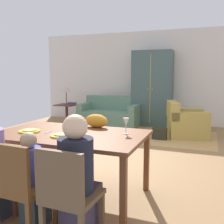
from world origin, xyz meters
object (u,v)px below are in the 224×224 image
Objects in this scene: dining_chair_woman at (67,193)px; book_upper at (72,103)px; cat at (96,121)px; person_woman at (78,182)px; dining_chair_child at (19,184)px; wine_glass at (126,123)px; person_child at (33,183)px; plate_near_man at (30,131)px; handbag at (160,134)px; armoire at (152,88)px; table_lamp at (66,90)px; armchair at (185,123)px; plate_near_child at (62,136)px; couch at (110,115)px; side_table at (67,111)px; dining_table at (70,139)px; book_lower at (72,104)px.

dining_chair_woman reaches higher than book_upper.
person_woman is at bearing -65.13° from cat.
dining_chair_child is 1.35m from cat.
wine_glass is 1.18m from person_child.
plate_near_man is 1.14m from person_woman.
book_upper is at bearing 126.78° from wine_glass.
dining_chair_child is 2.72× the size of handbag.
wine_glass is 0.97m from person_woman.
person_child is at bearing -97.22° from handbag.
armoire is at bearing 98.37° from wine_glass.
plate_near_man is 4.56m from table_lamp.
plate_near_man is at bearing -66.78° from book_upper.
plate_near_man is 0.23× the size of person_woman.
wine_glass is 3.47m from armchair.
dining_chair_child is 0.78× the size of person_woman.
person_child is (0.00, -0.53, -0.34)m from plate_near_child.
couch reaches higher than book_upper.
book_upper is at bearing 120.02° from person_woman.
wine_glass reaches higher than armchair.
side_table is (-2.57, 3.58, -0.47)m from cat.
cat reaches higher than plate_near_man.
cat is (0.63, 0.54, 0.08)m from plate_near_man.
handbag is (2.74, -0.93, -0.49)m from book_upper.
person_child reaches higher than handbag.
dining_table is 4.68m from table_lamp.
dining_table is 1.87× the size of person_child.
dining_table is 0.90m from dining_chair_child.
armchair is at bearing 83.84° from cat.
dining_chair_woman reaches higher than book_lower.
cat is at bearing -56.35° from book_upper.
side_table is (-2.37, -0.72, -0.67)m from armoire.
dining_table is 3.73m from armchair.
plate_near_man is 0.12× the size of armoire.
armchair is 4.78× the size of book_lower.
dining_chair_woman is at bearing -61.06° from book_lower.
armchair is at bearing -47.83° from armoire.
plate_near_man is at bearing -111.47° from armchair.
armchair is at bearing -17.50° from couch.
wine_glass is at bearing 15.28° from plate_near_man.
cat is 1.45× the size of book_lower.
dining_table is at bearing -105.31° from armchair.
person_child is 2.89× the size of handbag.
side_table is 2.64× the size of book_lower.
dining_chair_woman is (0.95, -0.76, -0.28)m from plate_near_man.
dining_chair_woman is (0.47, -0.17, 0.06)m from person_child.
plate_near_child is 0.75m from dining_chair_child.
armchair is at bearing 83.99° from wine_glass.
armoire is (-0.52, 5.59, 0.56)m from dining_chair_woman.
person_woman is at bearing -84.50° from armoire.
dining_chair_woman is 3.99m from handbag.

